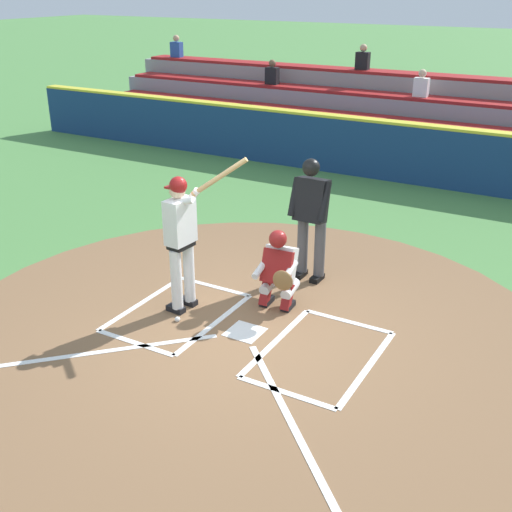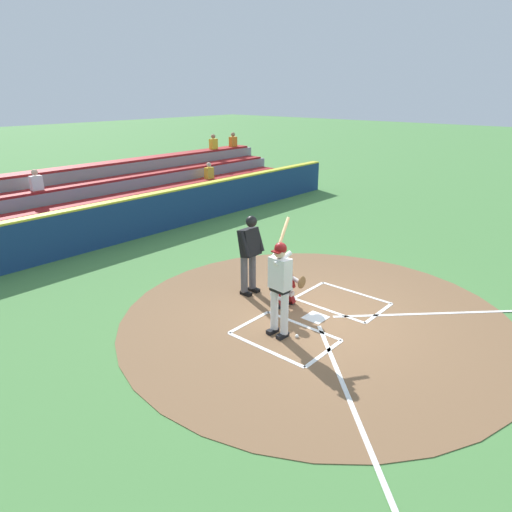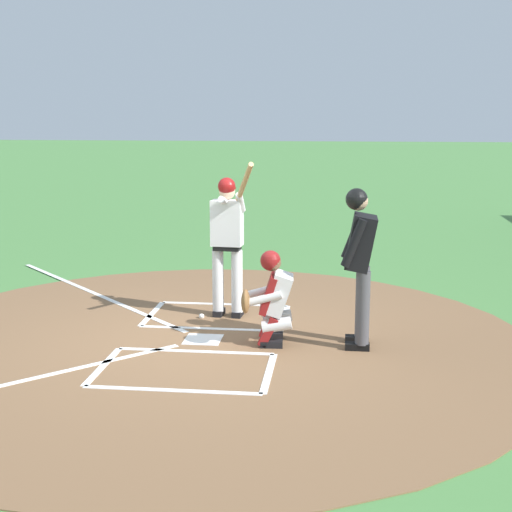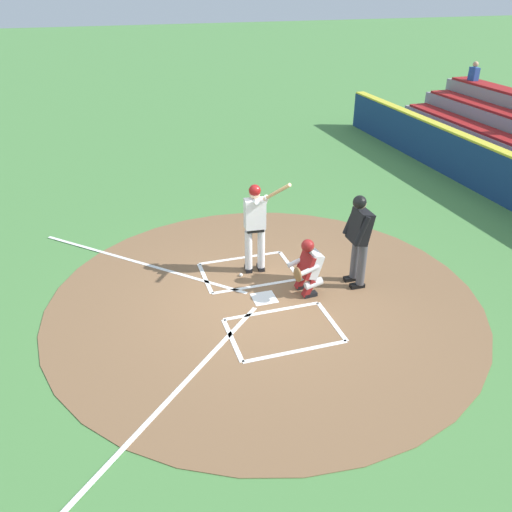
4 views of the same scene
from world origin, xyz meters
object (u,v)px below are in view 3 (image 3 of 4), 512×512
(batter, at_px, (228,237))
(baseball, at_px, (202,316))
(plate_umpire, at_px, (360,257))
(catcher, at_px, (272,296))

(batter, distance_m, baseball, 1.12)
(plate_umpire, xyz_separation_m, baseball, (0.94, 2.04, -1.04))
(batter, xyz_separation_m, catcher, (-1.07, -0.68, -0.51))
(catcher, bearing_deg, baseball, 46.99)
(catcher, relative_size, baseball, 15.27)
(baseball, bearing_deg, plate_umpire, -114.80)
(catcher, xyz_separation_m, baseball, (0.96, 1.03, -0.55))
(batter, xyz_separation_m, plate_umpire, (-1.06, -1.70, -0.02))
(catcher, distance_m, plate_umpire, 1.12)
(catcher, height_order, baseball, catcher)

